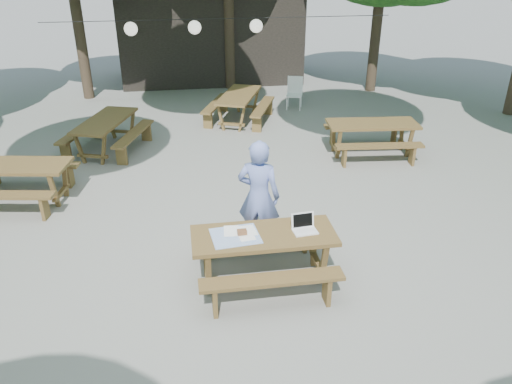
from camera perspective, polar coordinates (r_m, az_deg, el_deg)
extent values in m
plane|color=slate|center=(8.61, -3.06, -3.78)|extent=(80.00, 80.00, 0.00)
cube|color=black|center=(18.17, -5.20, 17.19)|extent=(6.00, 3.00, 2.80)
cube|color=#50381C|center=(6.92, 0.89, -5.02)|extent=(2.00, 0.80, 0.06)
cube|color=#50381C|center=(6.54, 1.84, -9.98)|extent=(1.90, 0.28, 0.05)
cube|color=#50381C|center=(7.61, 0.06, -4.21)|extent=(1.90, 0.28, 0.05)
cube|color=#50381C|center=(7.13, 0.87, -7.58)|extent=(1.70, 0.70, 0.69)
cube|color=#50381C|center=(10.09, -26.09, 2.72)|extent=(2.10, 1.12, 0.06)
cube|color=#50381C|center=(10.73, -24.40, 2.83)|extent=(1.92, 0.59, 0.05)
cube|color=#50381C|center=(10.23, -25.68, 0.80)|extent=(1.79, 0.97, 0.69)
cube|color=#50381C|center=(11.54, 13.19, 7.58)|extent=(2.07, 0.98, 0.06)
cube|color=#50381C|center=(11.05, 13.93, 5.15)|extent=(1.92, 0.46, 0.05)
cube|color=#50381C|center=(12.21, 12.25, 7.40)|extent=(1.92, 0.46, 0.05)
cube|color=#50381C|center=(11.66, 13.00, 5.85)|extent=(1.76, 0.86, 0.69)
cube|color=#50381C|center=(11.95, -16.86, 7.80)|extent=(1.39, 2.15, 0.06)
cube|color=#50381C|center=(11.77, -13.82, 6.50)|extent=(0.86, 1.89, 0.05)
cube|color=#50381C|center=(12.33, -19.44, 6.65)|extent=(0.86, 1.89, 0.05)
cube|color=#50381C|center=(12.07, -16.63, 6.12)|extent=(1.20, 1.83, 0.69)
cube|color=#50381C|center=(13.48, -1.97, 11.00)|extent=(1.47, 2.15, 0.06)
cube|color=#50381C|center=(13.42, 0.78, 9.73)|extent=(0.95, 1.87, 0.05)
cube|color=#50381C|center=(13.73, -4.63, 10.04)|extent=(0.95, 1.87, 0.05)
cube|color=#50381C|center=(13.59, -1.95, 9.48)|extent=(1.27, 1.84, 0.69)
imported|color=#6D7FC7|center=(7.58, 0.32, -0.47)|extent=(0.77, 0.65, 1.80)
cube|color=white|center=(14.71, 4.39, 10.98)|extent=(0.55, 0.55, 0.04)
cube|color=white|center=(14.84, 4.50, 12.15)|extent=(0.43, 0.17, 0.48)
cube|color=white|center=(14.77, 4.36, 10.20)|extent=(0.53, 0.53, 0.38)
cube|color=white|center=(6.98, 5.62, -4.49)|extent=(0.35, 0.26, 0.02)
cube|color=white|center=(7.01, 5.35, -3.21)|extent=(0.33, 0.09, 0.23)
cube|color=black|center=(7.01, 5.37, -3.23)|extent=(0.28, 0.07, 0.19)
cube|color=#3668BB|center=(6.86, -2.37, -5.04)|extent=(0.70, 0.61, 0.01)
cube|color=white|center=(6.86, -1.16, -4.95)|extent=(0.24, 0.32, 0.00)
cube|color=white|center=(6.96, -0.90, -4.44)|extent=(0.25, 0.32, 0.00)
cube|color=white|center=(6.96, -2.83, -4.46)|extent=(0.23, 0.31, 0.00)
cube|color=brown|center=(6.86, -1.61, -4.60)|extent=(0.13, 0.10, 0.06)
cylinder|color=black|center=(13.56, -3.96, 19.16)|extent=(9.00, 0.02, 0.02)
sphere|color=white|center=(13.58, -14.12, 17.63)|extent=(0.34, 0.34, 0.34)
sphere|color=white|center=(13.54, -7.03, 18.17)|extent=(0.34, 0.34, 0.34)
sphere|color=white|center=(13.69, 0.02, 18.45)|extent=(0.34, 0.34, 0.34)
cylinder|color=#2D2319|center=(16.28, -19.68, 17.79)|extent=(0.32, 0.32, 4.51)
cylinder|color=#2D2319|center=(16.61, -3.11, 19.47)|extent=(0.32, 0.32, 4.58)
cylinder|color=#2D2319|center=(16.71, 13.73, 18.98)|extent=(0.32, 0.32, 4.65)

